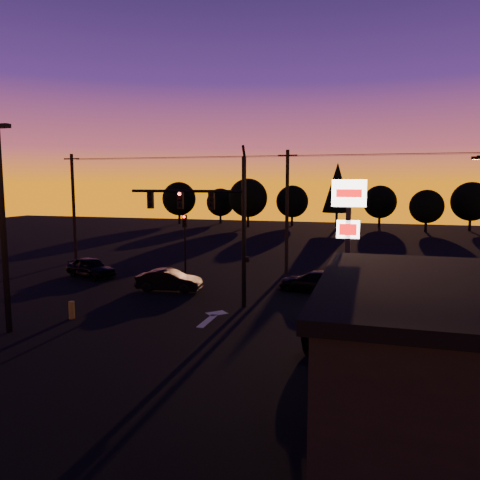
% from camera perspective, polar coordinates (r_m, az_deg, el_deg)
% --- Properties ---
extents(ground, '(120.00, 120.00, 0.00)m').
position_cam_1_polar(ground, '(22.30, -6.10, -10.41)').
color(ground, black).
rests_on(ground, ground).
extents(lane_arrow, '(1.20, 3.10, 0.01)m').
position_cam_1_polar(lane_arrow, '(23.62, -3.43, -9.37)').
color(lane_arrow, beige).
rests_on(lane_arrow, ground).
extents(traffic_signal_mast, '(6.79, 0.52, 8.58)m').
position_cam_1_polar(traffic_signal_mast, '(25.11, -3.05, 3.07)').
color(traffic_signal_mast, black).
rests_on(traffic_signal_mast, ground).
extents(secondary_signal, '(0.30, 0.31, 4.35)m').
position_cam_1_polar(secondary_signal, '(34.02, -6.74, 0.56)').
color(secondary_signal, black).
rests_on(secondary_signal, ground).
extents(parking_lot_light, '(1.25, 0.30, 9.14)m').
position_cam_1_polar(parking_lot_light, '(22.86, -27.01, 2.76)').
color(parking_lot_light, black).
rests_on(parking_lot_light, ground).
extents(pylon_sign, '(1.50, 0.28, 6.80)m').
position_cam_1_polar(pylon_sign, '(21.30, 13.06, 2.12)').
color(pylon_sign, black).
rests_on(pylon_sign, ground).
extents(utility_pole_0, '(1.40, 0.26, 9.00)m').
position_cam_1_polar(utility_pole_0, '(41.45, -19.61, 3.76)').
color(utility_pole_0, black).
rests_on(utility_pole_0, ground).
extents(utility_pole_1, '(1.40, 0.26, 9.00)m').
position_cam_1_polar(utility_pole_1, '(34.30, 5.75, 3.53)').
color(utility_pole_1, black).
rests_on(utility_pole_1, ground).
extents(power_wires, '(36.00, 1.22, 0.07)m').
position_cam_1_polar(power_wires, '(34.29, 5.83, 10.17)').
color(power_wires, black).
rests_on(power_wires, ground).
extents(bollard, '(0.29, 0.29, 0.86)m').
position_cam_1_polar(bollard, '(24.70, -19.83, -8.03)').
color(bollard, '#A99822').
rests_on(bollard, ground).
extents(tree_0, '(5.36, 5.36, 6.74)m').
position_cam_1_polar(tree_0, '(75.94, -7.43, 5.01)').
color(tree_0, black).
rests_on(tree_0, ground).
extents(tree_1, '(4.54, 4.54, 5.71)m').
position_cam_1_polar(tree_1, '(76.64, -2.40, 4.61)').
color(tree_1, black).
rests_on(tree_1, ground).
extents(tree_2, '(5.77, 5.78, 7.26)m').
position_cam_1_polar(tree_2, '(70.10, 0.99, 5.16)').
color(tree_2, black).
rests_on(tree_2, ground).
extents(tree_3, '(4.95, 4.95, 6.22)m').
position_cam_1_polar(tree_3, '(72.76, 6.39, 4.69)').
color(tree_3, black).
rests_on(tree_3, ground).
extents(tree_4, '(4.18, 4.18, 9.50)m').
position_cam_1_polar(tree_4, '(68.89, 11.78, 6.27)').
color(tree_4, black).
rests_on(tree_4, ground).
extents(tree_5, '(4.95, 4.95, 6.22)m').
position_cam_1_polar(tree_5, '(73.77, 16.69, 4.47)').
color(tree_5, black).
rests_on(tree_5, ground).
extents(tree_6, '(4.54, 4.54, 5.71)m').
position_cam_1_polar(tree_6, '(68.14, 21.80, 3.81)').
color(tree_6, black).
rests_on(tree_6, ground).
extents(tree_7, '(5.36, 5.36, 6.74)m').
position_cam_1_polar(tree_7, '(71.93, 26.35, 4.23)').
color(tree_7, black).
rests_on(tree_7, ground).
extents(car_left, '(4.46, 3.05, 1.41)m').
position_cam_1_polar(car_left, '(34.75, -17.73, -3.19)').
color(car_left, black).
rests_on(car_left, ground).
extents(car_mid, '(4.13, 1.75, 1.33)m').
position_cam_1_polar(car_mid, '(29.29, -8.63, -4.88)').
color(car_mid, black).
rests_on(car_mid, ground).
extents(car_right, '(4.85, 2.86, 1.32)m').
position_cam_1_polar(car_right, '(28.95, 9.08, -5.04)').
color(car_right, black).
rests_on(car_right, ground).
extents(suv_parked, '(4.97, 5.72, 1.46)m').
position_cam_1_polar(suv_parked, '(17.53, 14.43, -12.99)').
color(suv_parked, black).
rests_on(suv_parked, ground).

